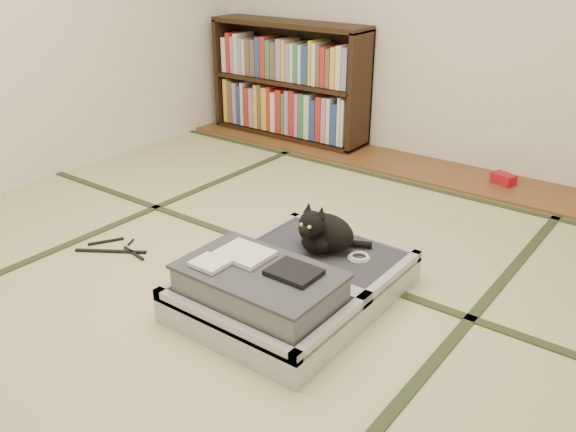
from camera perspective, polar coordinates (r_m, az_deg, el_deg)
The scene contains 9 objects.
floor at distance 2.92m, azimuth -4.96°, elevation -6.51°, with size 4.50×4.50×0.00m, color #C7C084.
wood_strip at distance 4.45m, azimuth 12.38°, elevation 4.34°, with size 4.00×0.50×0.02m, color brown.
red_item at distance 4.28m, azimuth 19.51°, elevation 3.30°, with size 0.15×0.09×0.07m, color #AF0E1E.
tatami_borders at distance 3.25m, azimuth 0.83°, elevation -2.90°, with size 4.00×4.50×0.01m.
bookcase at distance 5.00m, azimuth 0.09°, elevation 12.34°, with size 1.35×0.31×0.92m.
suitcase at distance 2.71m, azimuth 0.07°, elevation -6.44°, with size 0.75×1.00×0.29m.
cat at distance 2.86m, azimuth 3.28°, elevation -1.52°, with size 0.33×0.34×0.27m.
cable_coil at distance 2.85m, azimuth 6.65°, elevation -3.85°, with size 0.10×0.10×0.02m.
hanger at distance 3.34m, azimuth -15.83°, elevation -2.99°, with size 0.38×0.28×0.01m.
Camera 1 is at (1.70, -1.84, 1.49)m, focal length 38.00 mm.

